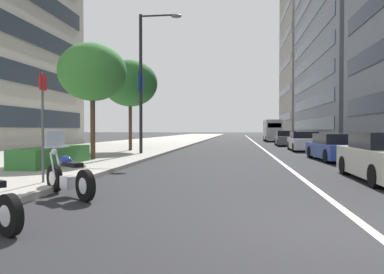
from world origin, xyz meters
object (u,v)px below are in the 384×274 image
(car_far_down_avenue, at_px, (304,142))
(car_lead_in_lane, at_px, (335,148))
(delivery_van_ahead, at_px, (272,130))
(parking_sign_by_curb, at_px, (43,117))
(street_tree_far_plaza, at_px, (92,72))
(street_lamp_with_banners, at_px, (147,70))
(car_approaching_light, at_px, (286,139))
(motorcycle_mid_row, at_px, (68,176))
(street_tree_near_plaza_corner, at_px, (130,83))

(car_far_down_avenue, bearing_deg, car_lead_in_lane, -178.27)
(car_far_down_avenue, relative_size, delivery_van_ahead, 0.77)
(parking_sign_by_curb, relative_size, street_tree_far_plaza, 0.53)
(street_lamp_with_banners, bearing_deg, parking_sign_by_curb, -178.87)
(street_tree_far_plaza, bearing_deg, parking_sign_by_curb, -167.05)
(car_approaching_light, relative_size, street_lamp_with_banners, 0.58)
(motorcycle_mid_row, relative_size, car_far_down_avenue, 0.40)
(car_far_down_avenue, bearing_deg, car_approaching_light, 3.17)
(car_lead_in_lane, height_order, car_approaching_light, car_approaching_light)
(car_far_down_avenue, height_order, car_approaching_light, car_approaching_light)
(street_tree_far_plaza, height_order, street_tree_near_plaza_corner, street_tree_near_plaza_corner)
(car_lead_in_lane, relative_size, parking_sign_by_curb, 1.66)
(car_far_down_avenue, xyz_separation_m, street_lamp_with_banners, (-6.24, 9.87, 4.26))
(motorcycle_mid_row, relative_size, street_tree_near_plaza_corner, 0.31)
(motorcycle_mid_row, bearing_deg, car_far_down_avenue, -75.20)
(car_lead_in_lane, bearing_deg, car_far_down_avenue, -2.35)
(car_approaching_light, bearing_deg, car_lead_in_lane, -177.17)
(car_lead_in_lane, relative_size, car_far_down_avenue, 1.03)
(motorcycle_mid_row, distance_m, street_lamp_with_banners, 13.37)
(motorcycle_mid_row, xyz_separation_m, street_lamp_with_banners, (12.53, 1.40, 4.46))
(street_tree_near_plaza_corner, bearing_deg, delivery_van_ahead, -24.69)
(street_lamp_with_banners, height_order, street_tree_far_plaza, street_lamp_with_banners)
(motorcycle_mid_row, distance_m, car_approaching_light, 28.11)
(delivery_van_ahead, bearing_deg, street_lamp_with_banners, 160.85)
(car_lead_in_lane, height_order, street_tree_far_plaza, street_tree_far_plaza)
(car_far_down_avenue, relative_size, street_tree_near_plaza_corner, 0.76)
(delivery_van_ahead, bearing_deg, car_lead_in_lane, -179.51)
(car_far_down_avenue, xyz_separation_m, delivery_van_ahead, (21.54, 0.20, 0.82))
(car_lead_in_lane, xyz_separation_m, delivery_van_ahead, (29.72, 0.23, 0.84))
(delivery_van_ahead, distance_m, street_lamp_with_banners, 29.62)
(car_lead_in_lane, xyz_separation_m, car_far_down_avenue, (8.18, 0.03, 0.02))
(street_tree_near_plaza_corner, bearing_deg, car_lead_in_lane, -111.80)
(motorcycle_mid_row, distance_m, street_tree_near_plaza_corner, 16.15)
(parking_sign_by_curb, distance_m, street_lamp_with_banners, 11.92)
(motorcycle_mid_row, bearing_deg, street_lamp_with_banners, -44.52)
(parking_sign_by_curb, height_order, street_tree_near_plaza_corner, street_tree_near_plaza_corner)
(delivery_van_ahead, bearing_deg, street_tree_near_plaza_corner, 155.36)
(car_far_down_avenue, height_order, delivery_van_ahead, delivery_van_ahead)
(car_approaching_light, relative_size, delivery_van_ahead, 0.79)
(motorcycle_mid_row, xyz_separation_m, car_lead_in_lane, (10.59, -8.50, 0.18))
(parking_sign_by_curb, relative_size, street_lamp_with_banners, 0.35)
(car_lead_in_lane, distance_m, street_tree_near_plaza_corner, 13.23)
(delivery_van_ahead, height_order, street_tree_far_plaza, street_tree_far_plaza)
(delivery_van_ahead, xyz_separation_m, street_tree_far_plaza, (-32.21, 11.08, 2.65))
(car_far_down_avenue, distance_m, parking_sign_by_curb, 20.25)
(car_approaching_light, xyz_separation_m, parking_sign_by_curb, (-25.86, 9.41, 1.18))
(street_lamp_with_banners, distance_m, street_tree_far_plaza, 4.72)
(car_far_down_avenue, xyz_separation_m, street_tree_near_plaza_corner, (-3.49, 11.70, 3.90))
(car_lead_in_lane, distance_m, parking_sign_by_curb, 13.67)
(parking_sign_by_curb, xyz_separation_m, street_tree_far_plaza, (7.08, 1.63, 2.30))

